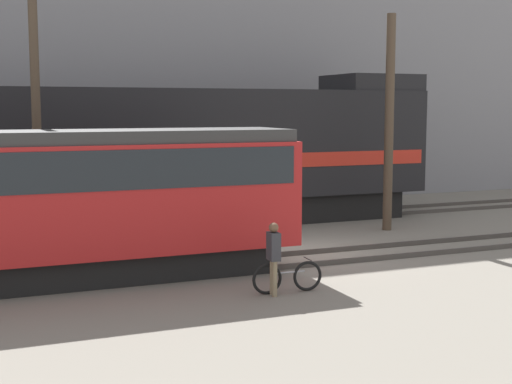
{
  "coord_description": "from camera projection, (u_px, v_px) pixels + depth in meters",
  "views": [
    {
      "loc": [
        -8.59,
        -17.86,
        4.09
      ],
      "look_at": [
        -1.24,
        0.01,
        1.8
      ],
      "focal_mm": 50.0,
      "sensor_mm": 36.0,
      "label": 1
    }
  ],
  "objects": [
    {
      "name": "freight_locomotive",
      "position": [
        144.0,
        156.0,
        23.96
      ],
      "size": [
        20.88,
        3.04,
        5.32
      ],
      "color": "black",
      "rests_on": "ground"
    },
    {
      "name": "track_near",
      "position": [
        312.0,
        258.0,
        19.2
      ],
      "size": [
        60.0,
        1.5,
        0.14
      ],
      "color": "#47423D",
      "rests_on": "ground"
    },
    {
      "name": "ground_plane",
      "position": [
        297.0,
        253.0,
        20.12
      ],
      "size": [
        120.0,
        120.0,
        0.0
      ],
      "primitive_type": "plane",
      "color": "slate"
    },
    {
      "name": "utility_pole_center",
      "position": [
        389.0,
        123.0,
        23.57
      ],
      "size": [
        0.3,
        0.3,
        7.14
      ],
      "color": "#4C3D2D",
      "rests_on": "ground"
    },
    {
      "name": "streetcar",
      "position": [
        51.0,
        197.0,
        16.42
      ],
      "size": [
        11.63,
        2.54,
        3.57
      ],
      "color": "black",
      "rests_on": "ground"
    },
    {
      "name": "bicycle",
      "position": [
        287.0,
        277.0,
        15.8
      ],
      "size": [
        1.64,
        0.44,
        0.74
      ],
      "color": "black",
      "rests_on": "ground"
    },
    {
      "name": "person",
      "position": [
        274.0,
        252.0,
        15.47
      ],
      "size": [
        0.24,
        0.37,
        1.62
      ],
      "color": "#8C7A5B",
      "rests_on": "ground"
    },
    {
      "name": "track_far",
      "position": [
        227.0,
        221.0,
        25.36
      ],
      "size": [
        60.0,
        1.51,
        0.14
      ],
      "color": "#47423D",
      "rests_on": "ground"
    },
    {
      "name": "utility_pole_left",
      "position": [
        36.0,
        116.0,
        19.3
      ],
      "size": [
        0.25,
        0.25,
        7.74
      ],
      "color": "#4C3D2D",
      "rests_on": "ground"
    },
    {
      "name": "building_backdrop",
      "position": [
        167.0,
        36.0,
        31.55
      ],
      "size": [
        48.48,
        6.0,
        14.5
      ],
      "color": "gray",
      "rests_on": "ground"
    }
  ]
}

